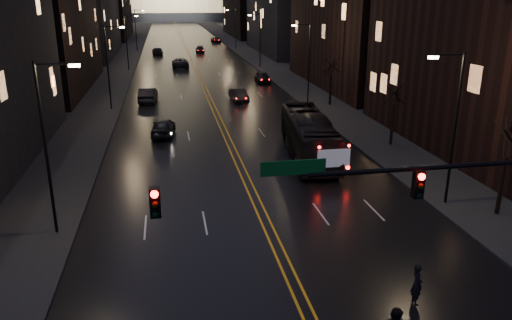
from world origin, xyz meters
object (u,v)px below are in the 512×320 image
receding_car_a (239,95)px  pedestrian_a (417,284)px  traffic_signal (479,193)px  oncoming_car_b (148,95)px  oncoming_car_a (163,127)px  bus (308,136)px

receding_car_a → pedestrian_a: bearing=-93.8°
receding_car_a → pedestrian_a: 41.41m
traffic_signal → oncoming_car_b: 45.86m
oncoming_car_a → oncoming_car_b: 15.18m
oncoming_car_a → oncoming_car_b: (-1.71, 15.08, 0.05)m
traffic_signal → pedestrian_a: bearing=145.0°
oncoming_car_b → pedestrian_a: pedestrian_a is taller
receding_car_a → bus: bearing=-89.8°
oncoming_car_a → receding_car_a: bearing=-116.5°
bus → oncoming_car_b: bearing=125.0°
oncoming_car_b → pedestrian_a: (11.66, -42.74, 0.03)m
oncoming_car_a → pedestrian_a: (9.94, -27.66, 0.08)m
oncoming_car_a → pedestrian_a: pedestrian_a is taller
bus → pedestrian_a: bus is taller
receding_car_a → pedestrian_a: pedestrian_a is taller
pedestrian_a → receding_car_a: bearing=5.8°
oncoming_car_b → pedestrian_a: 44.30m
oncoming_car_a → receding_car_a: oncoming_car_a is taller
oncoming_car_b → pedestrian_a: size_ratio=2.92×
oncoming_car_a → oncoming_car_b: oncoming_car_b is taller
bus → receding_car_a: bearing=102.2°
bus → oncoming_car_a: bus is taller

